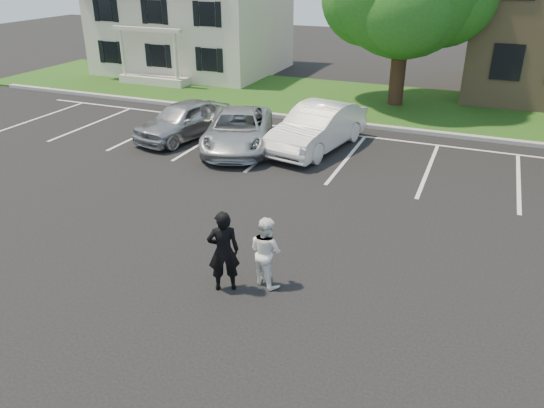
% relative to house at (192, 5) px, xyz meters
% --- Properties ---
extents(ground_plane, '(90.00, 90.00, 0.00)m').
position_rel_house_xyz_m(ground_plane, '(13.00, -19.97, -3.83)').
color(ground_plane, black).
rests_on(ground_plane, ground).
extents(curb, '(40.00, 0.30, 0.15)m').
position_rel_house_xyz_m(curb, '(13.00, -7.97, -3.75)').
color(curb, gray).
rests_on(curb, ground).
extents(grass_strip, '(44.00, 8.00, 0.08)m').
position_rel_house_xyz_m(grass_strip, '(13.00, -3.97, -3.79)').
color(grass_strip, '#173D13').
rests_on(grass_strip, ground).
extents(stall_lines, '(34.00, 5.36, 0.01)m').
position_rel_house_xyz_m(stall_lines, '(14.40, -11.02, -3.82)').
color(stall_lines, silver).
rests_on(stall_lines, ground).
extents(house, '(10.30, 9.22, 7.60)m').
position_rel_house_xyz_m(house, '(0.00, 0.00, 0.00)').
color(house, beige).
rests_on(house, ground).
extents(man_black_suit, '(0.80, 0.71, 1.84)m').
position_rel_house_xyz_m(man_black_suit, '(12.68, -20.85, -2.91)').
color(man_black_suit, black).
rests_on(man_black_suit, ground).
extents(man_white_shirt, '(0.95, 0.86, 1.59)m').
position_rel_house_xyz_m(man_white_shirt, '(13.42, -20.33, -3.03)').
color(man_white_shirt, white).
rests_on(man_white_shirt, ground).
extents(car_silver_west, '(2.69, 4.56, 1.45)m').
position_rel_house_xyz_m(car_silver_west, '(6.44, -12.12, -3.10)').
color(car_silver_west, '#A9A9AE').
rests_on(car_silver_west, ground).
extents(car_silver_minivan, '(3.78, 5.45, 1.38)m').
position_rel_house_xyz_m(car_silver_minivan, '(8.91, -12.35, -3.14)').
color(car_silver_minivan, '#AFB1B6').
rests_on(car_silver_minivan, ground).
extents(car_white_sedan, '(2.63, 5.19, 1.63)m').
position_rel_house_xyz_m(car_white_sedan, '(11.67, -11.37, -3.01)').
color(car_white_sedan, white).
rests_on(car_white_sedan, ground).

